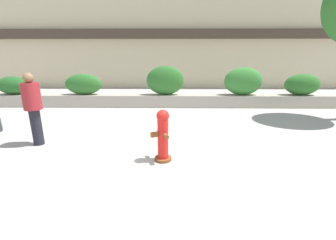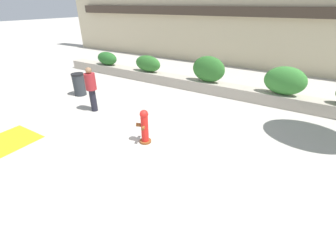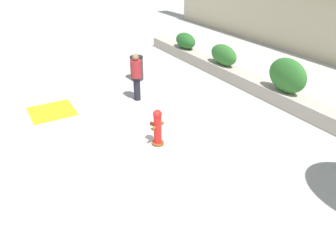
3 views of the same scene
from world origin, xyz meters
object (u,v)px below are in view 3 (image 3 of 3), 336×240
(hedge_bush_2, at_px, (287,76))
(pedestrian, at_px, (136,74))
(hedge_bush_0, at_px, (185,41))
(hedge_bush_1, at_px, (224,55))
(fire_hydrant, at_px, (157,127))
(trash_bin, at_px, (137,68))

(hedge_bush_2, relative_size, pedestrian, 0.90)
(hedge_bush_2, bearing_deg, hedge_bush_0, 180.00)
(hedge_bush_1, height_order, fire_hydrant, hedge_bush_1)
(fire_hydrant, distance_m, pedestrian, 3.21)
(hedge_bush_1, height_order, hedge_bush_2, hedge_bush_2)
(hedge_bush_2, height_order, trash_bin, hedge_bush_2)
(pedestrian, distance_m, trash_bin, 2.13)
(fire_hydrant, bearing_deg, hedge_bush_2, 90.96)
(hedge_bush_0, bearing_deg, hedge_bush_2, 0.00)
(hedge_bush_1, bearing_deg, fire_hydrant, -55.53)
(hedge_bush_2, height_order, pedestrian, pedestrian)
(hedge_bush_0, xyz_separation_m, hedge_bush_2, (6.42, 0.00, 0.22))
(hedge_bush_1, distance_m, trash_bin, 3.73)
(hedge_bush_1, distance_m, fire_hydrant, 6.24)
(hedge_bush_2, bearing_deg, fire_hydrant, -89.04)
(fire_hydrant, xyz_separation_m, pedestrian, (-3.07, 0.82, 0.44))
(hedge_bush_1, xyz_separation_m, pedestrian, (0.45, -4.31, 0.06))
(trash_bin, bearing_deg, pedestrian, -25.29)
(hedge_bush_0, height_order, fire_hydrant, hedge_bush_0)
(hedge_bush_0, xyz_separation_m, hedge_bush_1, (2.99, 0.00, 0.05))
(fire_hydrant, relative_size, pedestrian, 0.62)
(hedge_bush_1, bearing_deg, pedestrian, -84.06)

